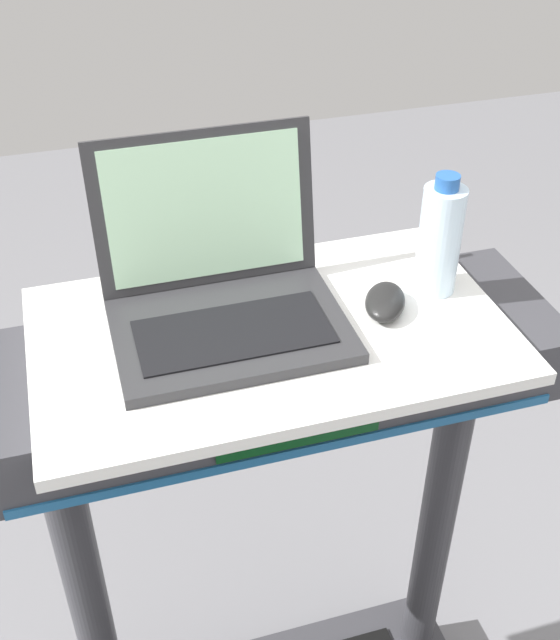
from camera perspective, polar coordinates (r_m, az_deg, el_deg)
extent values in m
cylinder|color=#38383D|center=(1.54, -13.50, -19.15)|extent=(0.07, 0.07, 0.82)
cylinder|color=#38383D|center=(1.65, 11.21, -13.72)|extent=(0.07, 0.07, 0.82)
cube|color=#38383D|center=(1.22, -0.67, -3.40)|extent=(0.90, 0.28, 0.11)
cube|color=#0C3F19|center=(1.12, 1.37, -7.88)|extent=(0.24, 0.01, 0.06)
cube|color=#1E598C|center=(1.15, 1.32, -9.46)|extent=(0.81, 0.00, 0.02)
cube|color=white|center=(1.18, -0.69, -0.97)|extent=(0.70, 0.42, 0.02)
cube|color=#2D2D30|center=(1.16, -3.56, -0.76)|extent=(0.34, 0.24, 0.02)
cube|color=black|center=(1.14, -3.37, -0.85)|extent=(0.28, 0.13, 0.00)
cube|color=#2D2D30|center=(1.21, -5.39, 7.94)|extent=(0.34, 0.05, 0.23)
cube|color=#B2E0B7|center=(1.20, -5.34, 7.88)|extent=(0.30, 0.04, 0.21)
ellipsoid|color=black|center=(1.21, 7.53, 1.31)|extent=(0.10, 0.12, 0.03)
cylinder|color=silver|center=(1.24, 11.35, 5.59)|extent=(0.07, 0.07, 0.17)
cylinder|color=#2659A5|center=(1.19, 11.90, 9.63)|extent=(0.04, 0.04, 0.02)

